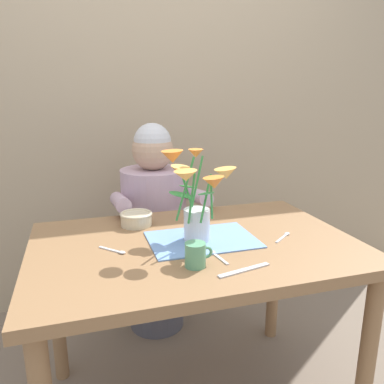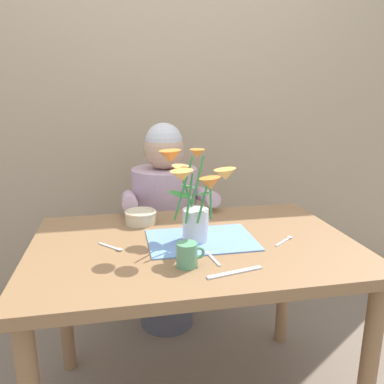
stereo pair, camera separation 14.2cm
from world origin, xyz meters
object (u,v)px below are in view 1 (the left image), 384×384
object	(u,v)px
tea_cup	(196,255)
seated_person	(155,231)
ceramic_bowl	(136,218)
flower_vase	(196,196)
dinner_knife	(244,270)

from	to	relation	value
tea_cup	seated_person	bearing A→B (deg)	87.96
ceramic_bowl	tea_cup	xyz separation A→B (m)	(0.12, -0.45, 0.01)
seated_person	flower_vase	distance (m)	0.71
dinner_knife	tea_cup	size ratio (longest dim) A/B	2.04
seated_person	dinner_knife	world-z (taller)	seated_person
seated_person	tea_cup	distance (m)	0.84
dinner_knife	ceramic_bowl	bearing A→B (deg)	104.14
dinner_knife	tea_cup	xyz separation A→B (m)	(-0.14, 0.07, 0.04)
seated_person	tea_cup	bearing A→B (deg)	-95.32
dinner_knife	tea_cup	distance (m)	0.16
ceramic_bowl	dinner_knife	size ratio (longest dim) A/B	0.72
dinner_knife	seated_person	bearing A→B (deg)	84.70
flower_vase	tea_cup	world-z (taller)	flower_vase
seated_person	ceramic_bowl	xyz separation A→B (m)	(-0.15, -0.37, 0.21)
seated_person	flower_vase	size ratio (longest dim) A/B	3.24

